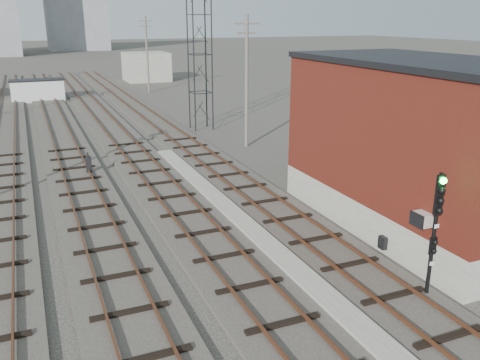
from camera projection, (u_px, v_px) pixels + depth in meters
ground at (93, 93)px, 61.98m from camera, size 320.00×320.00×0.00m
track_right at (154, 121)px, 44.46m from camera, size 3.20×90.00×0.39m
track_mid_right at (108, 125)px, 42.97m from camera, size 3.20×90.00×0.39m
track_mid_left at (58, 129)px, 41.49m from camera, size 3.20×90.00×0.39m
track_left at (5, 133)px, 40.01m from camera, size 3.20×90.00×0.39m
platform_curb at (249, 229)px, 21.78m from camera, size 0.90×28.00×0.26m
brick_building at (419, 145)px, 21.55m from camera, size 6.54×12.20×7.22m
lattice_tower at (199, 35)px, 39.80m from camera, size 1.60×1.60×15.00m
utility_pole_right_a at (247, 78)px, 34.86m from camera, size 1.80×0.24×9.00m
utility_pole_right_b at (147, 52)px, 61.17m from camera, size 1.80×0.24×9.00m
apartment_right at (75, 1)px, 139.92m from camera, size 16.00×12.00×26.00m
shed_right at (146, 67)px, 73.48m from camera, size 6.00×6.00×4.00m
signal_mast at (436, 226)px, 15.89m from camera, size 0.40×0.42×4.30m
switch_stand at (89, 165)px, 29.47m from camera, size 0.35×0.35×1.29m
site_trailer at (38, 90)px, 55.61m from camera, size 5.65×2.48×2.37m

